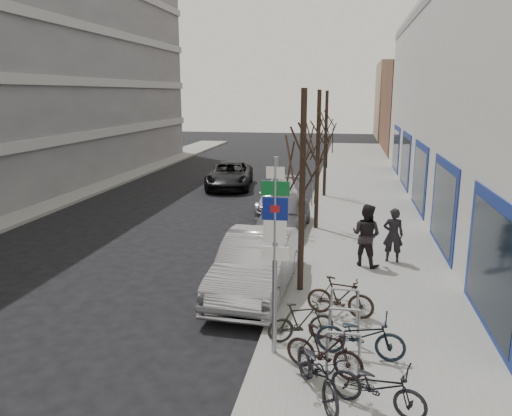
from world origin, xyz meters
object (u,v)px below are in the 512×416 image
at_px(meter_mid, 301,217).
at_px(pedestrian_near, 393,235).
at_px(bike_far_inner, 340,296).
at_px(parked_car_mid, 284,214).
at_px(bike_near_right, 324,350).
at_px(bike_mid_inner, 301,321).
at_px(bike_rack, 344,322).
at_px(parked_car_back, 282,197).
at_px(meter_front, 282,268).
at_px(bike_far_curb, 378,382).
at_px(tree_mid, 319,127).
at_px(highway_sign_pole, 275,245).
at_px(pedestrian_far, 366,235).
at_px(parked_car_front, 256,264).
at_px(bike_mid_curb, 361,332).
at_px(tree_far, 326,119).
at_px(meter_back, 312,190).
at_px(bike_near_left, 318,368).
at_px(lane_car, 230,175).
at_px(tree_near, 303,144).

xyz_separation_m(meter_mid, pedestrian_near, (3.09, -2.16, 0.10)).
height_order(bike_far_inner, parked_car_mid, parked_car_mid).
xyz_separation_m(bike_near_right, bike_mid_inner, (-0.55, 1.19, -0.03)).
relative_size(bike_rack, parked_car_mid, 0.49).
bearing_deg(parked_car_mid, parked_car_back, 99.50).
height_order(meter_front, bike_far_inner, meter_front).
distance_m(meter_front, bike_far_curb, 5.10).
xyz_separation_m(tree_mid, bike_mid_inner, (0.30, -9.42, -3.50)).
relative_size(highway_sign_pole, bike_near_right, 2.65).
bearing_deg(pedestrian_far, parked_car_mid, -22.34).
bearing_deg(parked_car_front, bike_near_right, -60.74).
bearing_deg(bike_mid_curb, tree_mid, 15.75).
height_order(bike_rack, bike_far_curb, bike_far_curb).
distance_m(bike_mid_inner, pedestrian_near, 6.23).
bearing_deg(tree_far, meter_back, -100.20).
xyz_separation_m(bike_near_left, bike_near_right, (0.08, 0.78, -0.08)).
height_order(parked_car_back, pedestrian_near, pedestrian_near).
xyz_separation_m(bike_near_left, pedestrian_far, (1.02, 7.20, 0.43)).
bearing_deg(parked_car_front, meter_front, -25.98).
height_order(meter_back, bike_mid_curb, meter_back).
bearing_deg(meter_front, parked_car_back, 97.54).
height_order(tree_far, bike_mid_inner, tree_far).
relative_size(bike_mid_curb, bike_far_inner, 1.10).
distance_m(highway_sign_pole, meter_mid, 8.65).
height_order(bike_far_inner, parked_car_front, parked_car_front).
relative_size(bike_rack, bike_far_inner, 1.38).
relative_size(lane_car, pedestrian_near, 3.03).
height_order(bike_mid_inner, bike_far_curb, bike_far_curb).
height_order(bike_rack, meter_back, meter_back).
distance_m(meter_front, bike_mid_inner, 2.55).
xyz_separation_m(highway_sign_pole, pedestrian_far, (1.99, 5.82, -1.32)).
bearing_deg(tree_near, lane_car, 110.23).
distance_m(tree_far, pedestrian_near, 10.94).
distance_m(meter_front, meter_back, 11.00).
bearing_deg(bike_mid_curb, meter_back, 15.05).
bearing_deg(tree_mid, parked_car_mid, -158.92).
xyz_separation_m(highway_sign_pole, bike_far_inner, (1.30, 2.00, -1.81)).
bearing_deg(bike_near_left, parked_car_mid, 74.49).
bearing_deg(bike_near_left, bike_mid_inner, 77.47).
relative_size(bike_rack, parked_car_back, 0.46).
xyz_separation_m(tree_near, pedestrian_near, (2.64, 2.84, -3.08)).
xyz_separation_m(bike_near_right, pedestrian_far, (0.94, 6.42, 0.50)).
bearing_deg(bike_far_inner, bike_mid_curb, -155.81).
bearing_deg(tree_mid, parked_car_back, 120.96).
bearing_deg(tree_far, parked_car_back, -116.43).
distance_m(highway_sign_pole, bike_near_left, 2.43).
distance_m(meter_front, bike_near_left, 4.56).
bearing_deg(bike_mid_inner, tree_far, -20.76).
xyz_separation_m(bike_rack, bike_near_left, (-0.43, -1.99, 0.05)).
relative_size(meter_back, pedestrian_far, 0.64).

